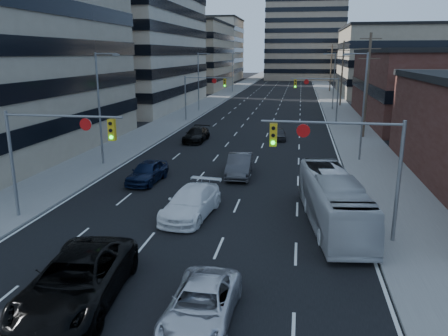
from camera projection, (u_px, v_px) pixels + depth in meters
ground at (137, 317)px, 15.22m from camera, size 400.00×400.00×0.00m
road_surface at (284, 82)px, 139.10m from camera, size 18.00×300.00×0.02m
sidewalk_left at (248, 82)px, 140.98m from camera, size 5.00×300.00×0.15m
sidewalk_right at (321, 82)px, 137.18m from camera, size 5.00×300.00×0.15m
office_left_mid at (109, 22)px, 73.29m from camera, size 26.00×34.00×28.00m
office_left_far at (187, 57)px, 112.44m from camera, size 20.00×30.00×16.00m
storefront_right_mid at (444, 88)px, 57.76m from camera, size 20.00×30.00×9.00m
office_right_far at (395, 63)px, 93.17m from camera, size 22.00×28.00×14.00m
bg_block_left at (204, 50)px, 150.70m from camera, size 24.00×24.00×20.00m
bg_block_right at (391, 63)px, 132.29m from camera, size 22.00×22.00×12.00m
signal_near_left at (53, 144)px, 22.97m from camera, size 6.59×0.33×6.00m
signal_near_right at (344, 154)px, 20.51m from camera, size 6.59×0.33×6.00m
signal_far_left at (202, 89)px, 58.27m from camera, size 6.09×0.33×6.00m
signal_far_right at (319, 91)px, 55.74m from camera, size 6.09×0.33×6.00m
utility_pole_block at (367, 84)px, 46.04m from camera, size 2.20×0.28×11.00m
utility_pole_midblock at (342, 72)px, 74.63m from camera, size 2.20×0.28×11.00m
utility_pole_distant at (331, 67)px, 103.22m from camera, size 2.20×0.28×11.00m
streetlight_left_near at (101, 104)px, 34.70m from camera, size 2.03×0.22×9.00m
streetlight_left_mid at (199, 79)px, 68.05m from camera, size 2.03×0.22×9.00m
streetlight_left_far at (233, 71)px, 101.40m from camera, size 2.03×0.22×9.00m
streetlight_right_near at (362, 102)px, 36.05m from camera, size 2.03×0.22×9.00m
streetlight_right_far at (333, 78)px, 69.41m from camera, size 2.03×0.22×9.00m
black_pickup at (77, 280)px, 15.91m from camera, size 3.66×6.85×1.83m
white_van at (191, 202)px, 24.52m from camera, size 2.91×5.80×1.62m
silver_suv at (201, 305)px, 14.78m from camera, size 2.29×4.83×1.33m
transit_bus at (333, 201)px, 23.05m from camera, size 3.61×10.14×2.76m
sedan_blue at (147, 172)px, 31.01m from camera, size 2.15×4.66×1.55m
sedan_grey_center at (240, 165)px, 32.60m from camera, size 1.97×5.04×1.63m
sedan_black_far at (196, 135)px, 45.42m from camera, size 2.20×5.04×1.44m
sedan_grey_right at (279, 134)px, 46.45m from camera, size 1.71×3.70×1.23m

